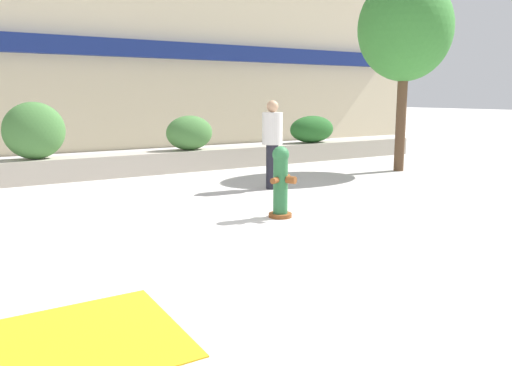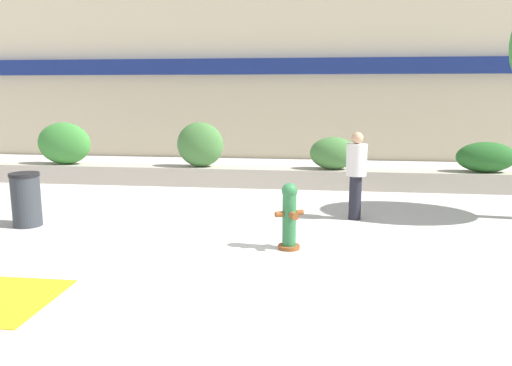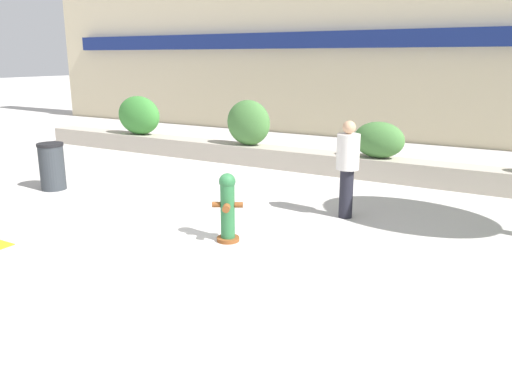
% 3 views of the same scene
% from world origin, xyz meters
% --- Properties ---
extents(ground_plane, '(120.00, 120.00, 0.00)m').
position_xyz_m(ground_plane, '(0.00, 0.00, 0.00)').
color(ground_plane, '#BCB7B2').
extents(building_facade, '(30.00, 1.36, 8.00)m').
position_xyz_m(building_facade, '(0.00, 11.98, 3.99)').
color(building_facade, beige).
rests_on(building_facade, ground).
extents(planter_wall_low, '(18.00, 0.70, 0.50)m').
position_xyz_m(planter_wall_low, '(0.00, 6.00, 0.25)').
color(planter_wall_low, '#ADA393').
rests_on(planter_wall_low, ground).
extents(hedge_bush_0, '(1.51, 0.70, 1.15)m').
position_xyz_m(hedge_bush_0, '(-5.59, 6.00, 1.08)').
color(hedge_bush_0, '#387F33').
rests_on(hedge_bush_0, planter_wall_low).
extents(hedge_bush_1, '(1.24, 0.70, 1.19)m').
position_xyz_m(hedge_bush_1, '(-1.75, 6.00, 1.10)').
color(hedge_bush_1, '#427538').
rests_on(hedge_bush_1, planter_wall_low).
extents(hedge_bush_2, '(1.19, 0.68, 0.84)m').
position_xyz_m(hedge_bush_2, '(1.76, 6.00, 0.92)').
color(hedge_bush_2, '#427538').
rests_on(hedge_bush_2, planter_wall_low).
extents(fire_hydrant, '(0.47, 0.48, 1.08)m').
position_xyz_m(fire_hydrant, '(0.94, 0.80, 0.55)').
color(fire_hydrant, brown).
rests_on(fire_hydrant, ground).
extents(pedestrian, '(0.54, 0.54, 1.73)m').
position_xyz_m(pedestrian, '(2.12, 2.84, 0.99)').
color(pedestrian, black).
rests_on(pedestrian, ground).
extents(trash_bin, '(0.55, 0.55, 1.01)m').
position_xyz_m(trash_bin, '(-4.04, 1.58, 0.51)').
color(trash_bin, '#2D3338').
rests_on(trash_bin, ground).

